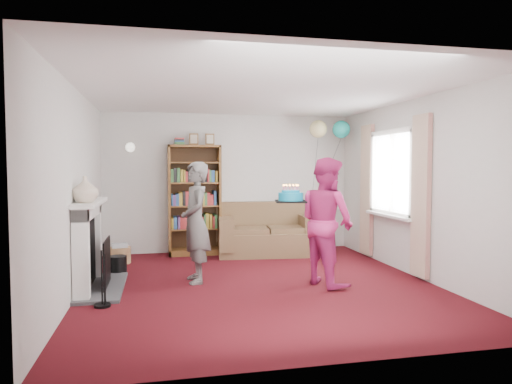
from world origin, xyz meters
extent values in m
plane|color=#34070B|center=(0.00, 0.00, 0.00)|extent=(5.00, 5.00, 0.00)
cube|color=silver|center=(0.00, 2.51, 1.25)|extent=(4.50, 0.02, 2.50)
cube|color=silver|center=(-2.26, 0.00, 1.25)|extent=(0.02, 5.00, 2.50)
cube|color=silver|center=(2.26, 0.00, 1.25)|extent=(0.02, 5.00, 2.50)
cube|color=white|center=(0.00, 0.00, 2.50)|extent=(4.50, 5.00, 0.01)
cube|color=#3F3F42|center=(-2.00, 0.20, 0.02)|extent=(0.55, 1.40, 0.04)
cube|color=white|center=(-2.15, -0.35, 0.53)|extent=(0.18, 0.14, 1.06)
cube|color=white|center=(-2.15, 0.75, 0.53)|extent=(0.18, 0.14, 1.06)
cube|color=white|center=(-2.15, 0.20, 1.00)|extent=(0.18, 1.24, 0.16)
cube|color=white|center=(-2.12, 0.20, 1.10)|extent=(0.28, 1.35, 0.05)
cube|color=black|center=(-2.17, 0.20, 0.48)|extent=(0.10, 0.80, 0.86)
cube|color=black|center=(-1.93, 0.20, 0.33)|extent=(0.02, 0.70, 0.60)
cylinder|color=black|center=(-1.90, -0.58, 0.32)|extent=(0.18, 0.18, 0.64)
cylinder|color=black|center=(-1.87, 1.00, 0.13)|extent=(0.26, 0.26, 0.26)
cube|color=white|center=(2.21, 0.60, 2.08)|extent=(0.08, 1.30, 0.08)
cube|color=white|center=(2.21, 0.60, 0.82)|extent=(0.08, 1.30, 0.08)
cube|color=white|center=(2.24, 0.60, 1.45)|extent=(0.01, 1.15, 1.20)
cube|color=white|center=(2.18, 0.60, 0.79)|extent=(0.14, 1.32, 0.04)
cube|color=#C6B995|center=(2.20, -0.22, 1.15)|extent=(0.07, 0.38, 2.20)
cube|color=#C6B995|center=(2.20, 1.42, 1.15)|extent=(0.07, 0.38, 2.20)
cylinder|color=gold|center=(-1.75, 2.45, 1.90)|extent=(0.04, 0.12, 0.04)
sphere|color=white|center=(-1.75, 2.36, 1.88)|extent=(0.16, 0.16, 0.16)
cube|color=#472B14|center=(-0.66, 2.46, 0.96)|extent=(0.91, 0.04, 1.92)
cube|color=brown|center=(-1.10, 2.27, 0.96)|extent=(0.04, 0.42, 1.92)
cube|color=brown|center=(-0.23, 2.27, 0.96)|extent=(0.04, 0.42, 1.92)
cube|color=brown|center=(-0.66, 2.27, 1.90)|extent=(0.91, 0.42, 0.04)
cube|color=brown|center=(-0.66, 2.27, 0.05)|extent=(0.91, 0.42, 0.10)
cube|color=brown|center=(-0.66, 2.27, 0.46)|extent=(0.83, 0.38, 0.03)
cube|color=brown|center=(-0.66, 2.27, 0.86)|extent=(0.83, 0.38, 0.02)
cube|color=brown|center=(-0.66, 2.27, 1.26)|extent=(0.83, 0.38, 0.02)
cube|color=brown|center=(-0.66, 2.27, 1.62)|extent=(0.83, 0.38, 0.02)
cube|color=maroon|center=(-0.92, 2.25, 1.98)|extent=(0.16, 0.22, 0.12)
cube|color=brown|center=(-0.66, 2.32, 2.03)|extent=(0.16, 0.02, 0.20)
cube|color=brown|center=(-0.38, 2.32, 2.03)|extent=(0.16, 0.02, 0.20)
cube|color=brown|center=(0.58, 2.00, 0.20)|extent=(1.71, 0.90, 0.40)
cube|color=brown|center=(0.58, 2.33, 0.55)|extent=(1.71, 0.24, 0.70)
cube|color=brown|center=(-0.15, 2.00, 0.40)|extent=(0.24, 0.85, 0.55)
cube|color=brown|center=(1.32, 2.00, 0.40)|extent=(0.24, 0.85, 0.55)
cube|color=brown|center=(0.20, 1.92, 0.43)|extent=(0.72, 0.60, 0.12)
cube|color=brown|center=(0.96, 1.92, 0.43)|extent=(0.72, 0.60, 0.12)
cylinder|color=#A27D4C|center=(-1.90, 1.75, 0.13)|extent=(0.34, 0.34, 0.26)
cube|color=beige|center=(-1.90, 1.75, 0.29)|extent=(0.24, 0.19, 0.06)
imported|color=black|center=(-0.80, 0.31, 0.81)|extent=(0.44, 0.62, 1.61)
imported|color=#B32364|center=(0.87, -0.17, 0.83)|extent=(0.86, 0.97, 1.67)
cube|color=black|center=(0.36, -0.25, 1.11)|extent=(0.38, 0.38, 0.02)
cylinder|color=#0E7DA6|center=(0.36, -0.25, 1.17)|extent=(0.31, 0.31, 0.10)
cylinder|color=#0E7DA6|center=(0.36, -0.25, 1.23)|extent=(0.23, 0.23, 0.04)
cylinder|color=#D15C94|center=(0.45, -0.25, 1.26)|extent=(0.01, 0.01, 0.09)
sphere|color=orange|center=(0.45, -0.25, 1.31)|extent=(0.02, 0.02, 0.02)
cylinder|color=#D15C94|center=(0.44, -0.20, 1.26)|extent=(0.01, 0.01, 0.09)
sphere|color=orange|center=(0.44, -0.20, 1.31)|extent=(0.02, 0.02, 0.02)
cylinder|color=#D15C94|center=(0.41, -0.17, 1.26)|extent=(0.01, 0.01, 0.09)
sphere|color=orange|center=(0.41, -0.17, 1.31)|extent=(0.02, 0.02, 0.02)
cylinder|color=#D15C94|center=(0.37, -0.15, 1.26)|extent=(0.01, 0.01, 0.09)
sphere|color=orange|center=(0.37, -0.15, 1.31)|extent=(0.02, 0.02, 0.02)
cylinder|color=#D15C94|center=(0.32, -0.16, 1.26)|extent=(0.01, 0.01, 0.09)
sphere|color=orange|center=(0.32, -0.16, 1.31)|extent=(0.02, 0.02, 0.02)
cylinder|color=#D15C94|center=(0.29, -0.19, 1.26)|extent=(0.01, 0.01, 0.09)
sphere|color=orange|center=(0.29, -0.19, 1.31)|extent=(0.02, 0.02, 0.02)
cylinder|color=#D15C94|center=(0.27, -0.22, 1.26)|extent=(0.01, 0.01, 0.09)
sphere|color=orange|center=(0.27, -0.22, 1.31)|extent=(0.02, 0.02, 0.02)
cylinder|color=#D15C94|center=(0.27, -0.27, 1.26)|extent=(0.01, 0.01, 0.09)
sphere|color=orange|center=(0.27, -0.27, 1.31)|extent=(0.02, 0.02, 0.02)
cylinder|color=#D15C94|center=(0.29, -0.31, 1.26)|extent=(0.01, 0.01, 0.09)
sphere|color=orange|center=(0.29, -0.31, 1.31)|extent=(0.02, 0.02, 0.02)
cylinder|color=#D15C94|center=(0.32, -0.34, 1.26)|extent=(0.01, 0.01, 0.09)
sphere|color=orange|center=(0.32, -0.34, 1.31)|extent=(0.02, 0.02, 0.02)
cylinder|color=#D15C94|center=(0.37, -0.34, 1.26)|extent=(0.01, 0.01, 0.09)
sphere|color=orange|center=(0.37, -0.34, 1.31)|extent=(0.02, 0.02, 0.02)
cylinder|color=#D15C94|center=(0.41, -0.32, 1.26)|extent=(0.01, 0.01, 0.09)
sphere|color=orange|center=(0.41, -0.32, 1.31)|extent=(0.02, 0.02, 0.02)
cylinder|color=#D15C94|center=(0.44, -0.29, 1.26)|extent=(0.01, 0.01, 0.09)
sphere|color=orange|center=(0.44, -0.29, 1.31)|extent=(0.02, 0.02, 0.02)
sphere|color=#3F3F3F|center=(1.32, 1.80, 0.68)|extent=(0.02, 0.02, 0.02)
sphere|color=#1BAB9E|center=(1.96, 2.00, 2.22)|extent=(0.32, 0.32, 0.32)
sphere|color=#CFC57F|center=(1.52, 2.00, 2.22)|extent=(0.32, 0.32, 0.32)
imported|color=beige|center=(-2.12, -0.15, 1.28)|extent=(0.39, 0.39, 0.31)
camera|label=1|loc=(-1.27, -5.78, 1.55)|focal=32.00mm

